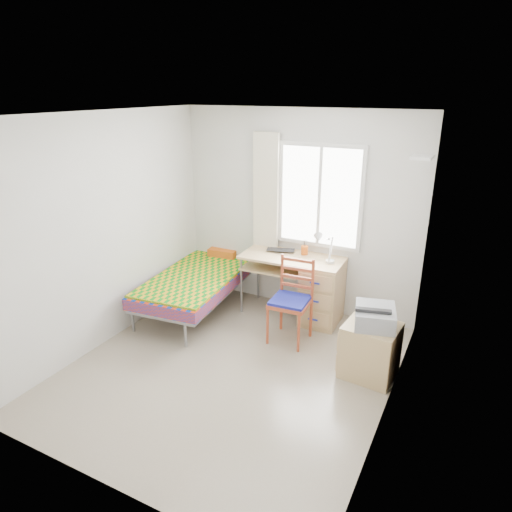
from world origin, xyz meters
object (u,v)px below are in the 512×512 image
at_px(cabinet, 370,350).
at_px(printer, 375,316).
at_px(desk, 317,289).
at_px(bed, 204,276).
at_px(chair, 292,296).

distance_m(cabinet, printer, 0.39).
relative_size(desk, printer, 2.48).
height_order(bed, printer, bed).
xyz_separation_m(bed, cabinet, (2.40, -0.58, -0.15)).
bearing_deg(chair, printer, -19.53).
xyz_separation_m(bed, printer, (2.41, -0.55, 0.24)).
xyz_separation_m(chair, cabinet, (1.00, -0.32, -0.27)).
bearing_deg(desk, chair, -101.99).
bearing_deg(printer, bed, 152.49).
relative_size(bed, cabinet, 3.74).
height_order(cabinet, printer, printer).
relative_size(chair, cabinet, 1.73).
xyz_separation_m(bed, chair, (1.40, -0.26, 0.12)).
bearing_deg(chair, desk, 76.57).
distance_m(desk, chair, 0.59).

